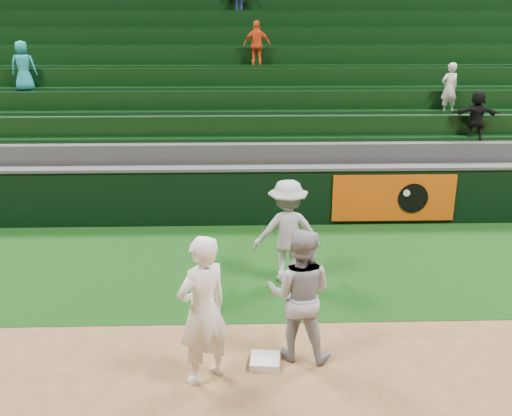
{
  "coord_description": "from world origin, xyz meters",
  "views": [
    {
      "loc": [
        -0.25,
        -6.37,
        4.16
      ],
      "look_at": [
        0.01,
        2.3,
        1.3
      ],
      "focal_mm": 40.0,
      "sensor_mm": 36.0,
      "label": 1
    }
  ],
  "objects_px": {
    "first_baseman": "(203,310)",
    "base_coach": "(287,231)",
    "baserunner": "(300,295)",
    "first_base": "(265,361)"
  },
  "relations": [
    {
      "from": "first_base",
      "to": "first_baseman",
      "type": "bearing_deg",
      "value": -158.65
    },
    {
      "from": "baserunner",
      "to": "base_coach",
      "type": "bearing_deg",
      "value": -76.26
    },
    {
      "from": "baserunner",
      "to": "base_coach",
      "type": "distance_m",
      "value": 2.27
    },
    {
      "from": "base_coach",
      "to": "baserunner",
      "type": "bearing_deg",
      "value": 84.0
    },
    {
      "from": "first_base",
      "to": "first_baseman",
      "type": "height_order",
      "value": "first_baseman"
    },
    {
      "from": "first_baseman",
      "to": "base_coach",
      "type": "xyz_separation_m",
      "value": [
        1.22,
        2.74,
        -0.06
      ]
    },
    {
      "from": "first_base",
      "to": "baserunner",
      "type": "height_order",
      "value": "baserunner"
    },
    {
      "from": "first_baseman",
      "to": "baserunner",
      "type": "distance_m",
      "value": 1.29
    },
    {
      "from": "baserunner",
      "to": "first_base",
      "type": "bearing_deg",
      "value": 37.13
    },
    {
      "from": "first_baseman",
      "to": "base_coach",
      "type": "height_order",
      "value": "first_baseman"
    }
  ]
}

